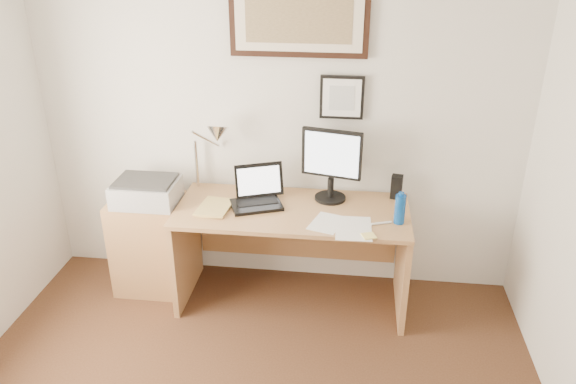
% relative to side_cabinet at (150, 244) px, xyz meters
% --- Properties ---
extents(wall_back, '(3.50, 0.02, 2.50)m').
position_rel_side_cabinet_xyz_m(wall_back, '(0.92, 0.32, 0.89)').
color(wall_back, silver).
rests_on(wall_back, ground).
extents(side_cabinet, '(0.50, 0.40, 0.73)m').
position_rel_side_cabinet_xyz_m(side_cabinet, '(0.00, 0.00, 0.00)').
color(side_cabinet, '#9F6F42').
rests_on(side_cabinet, floor).
extents(water_bottle, '(0.07, 0.07, 0.20)m').
position_rel_side_cabinet_xyz_m(water_bottle, '(1.79, -0.16, 0.48)').
color(water_bottle, '#0B4293').
rests_on(water_bottle, desk).
extents(bottle_cap, '(0.04, 0.04, 0.02)m').
position_rel_side_cabinet_xyz_m(bottle_cap, '(1.79, -0.16, 0.59)').
color(bottle_cap, '#0B4293').
rests_on(bottle_cap, water_bottle).
extents(speaker, '(0.09, 0.08, 0.17)m').
position_rel_side_cabinet_xyz_m(speaker, '(1.78, 0.22, 0.47)').
color(speaker, black).
rests_on(speaker, desk).
extents(paper_sheet_a, '(0.26, 0.31, 0.00)m').
position_rel_side_cabinet_xyz_m(paper_sheet_a, '(1.32, -0.22, 0.39)').
color(paper_sheet_a, white).
rests_on(paper_sheet_a, desk).
extents(paper_sheet_b, '(0.24, 0.33, 0.00)m').
position_rel_side_cabinet_xyz_m(paper_sheet_b, '(1.49, -0.28, 0.39)').
color(paper_sheet_b, white).
rests_on(paper_sheet_b, desk).
extents(sticky_pad, '(0.10, 0.10, 0.01)m').
position_rel_side_cabinet_xyz_m(sticky_pad, '(1.59, -0.37, 0.39)').
color(sticky_pad, '#FAE776').
rests_on(sticky_pad, desk).
extents(marker_pen, '(0.14, 0.06, 0.02)m').
position_rel_side_cabinet_xyz_m(marker_pen, '(1.67, -0.20, 0.39)').
color(marker_pen, white).
rests_on(marker_pen, desk).
extents(book, '(0.24, 0.31, 0.02)m').
position_rel_side_cabinet_xyz_m(book, '(0.44, -0.10, 0.40)').
color(book, tan).
rests_on(book, desk).
extents(desk, '(1.60, 0.70, 0.75)m').
position_rel_side_cabinet_xyz_m(desk, '(1.07, 0.04, 0.15)').
color(desk, '#9F6F42').
rests_on(desk, floor).
extents(laptop, '(0.40, 0.41, 0.26)m').
position_rel_side_cabinet_xyz_m(laptop, '(0.82, 0.01, 0.44)').
color(laptop, black).
rests_on(laptop, desk).
extents(lcd_monitor, '(0.42, 0.22, 0.52)m').
position_rel_side_cabinet_xyz_m(lcd_monitor, '(1.32, 0.13, 0.68)').
color(lcd_monitor, black).
rests_on(lcd_monitor, desk).
extents(printer, '(0.44, 0.34, 0.18)m').
position_rel_side_cabinet_xyz_m(printer, '(0.03, -0.03, 0.45)').
color(printer, '#A9A9AB').
rests_on(printer, side_cabinet).
extents(desk_lamp, '(0.29, 0.27, 0.53)m').
position_rel_side_cabinet_xyz_m(desk_lamp, '(0.51, 0.13, 0.82)').
color(desk_lamp, silver).
rests_on(desk_lamp, desk).
extents(picture_large, '(0.92, 0.04, 0.47)m').
position_rel_side_cabinet_xyz_m(picture_large, '(1.07, 0.29, 1.59)').
color(picture_large, black).
rests_on(picture_large, wall_back).
extents(picture_small, '(0.30, 0.03, 0.30)m').
position_rel_side_cabinet_xyz_m(picture_small, '(1.37, 0.29, 1.09)').
color(picture_small, black).
rests_on(picture_small, wall_back).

